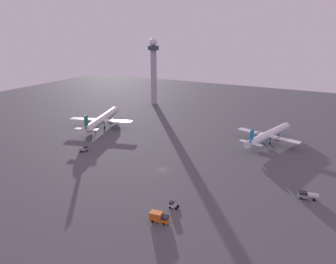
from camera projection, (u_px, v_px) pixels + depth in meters
The scene contains 8 objects.
ground_plane at pixel (162, 170), 125.39m from camera, with size 416.00×416.00×0.00m, color #4C4C51.
control_tower at pixel (154, 67), 227.86m from camera, with size 8.00×8.00×47.69m.
airplane_near_gate at pixel (101, 120), 178.02m from camera, with size 36.37×46.29×12.11m.
airplane_taxiway_distant at pixel (268, 135), 154.04m from camera, with size 31.93×40.66×10.62m.
catering_truck at pixel (159, 217), 91.10m from camera, with size 5.89×3.02×3.05m.
pushback_tug at pixel (172, 205), 98.55m from camera, with size 3.22×2.06×2.05m.
maintenance_van at pixel (84, 149), 143.91m from camera, with size 3.97×4.52×2.25m.
fuel_truck at pixel (307, 195), 103.63m from camera, with size 6.55×3.20×2.35m.
Camera 1 is at (55.00, -100.07, 54.05)m, focal length 33.30 mm.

